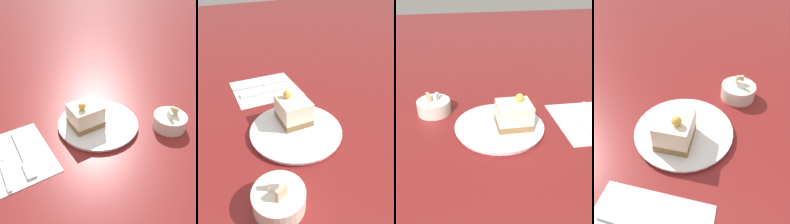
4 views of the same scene
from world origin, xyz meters
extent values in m
plane|color=maroon|center=(0.00, 0.00, 0.00)|extent=(4.00, 4.00, 0.00)
cylinder|color=white|center=(-0.04, -0.02, 0.01)|extent=(0.21, 0.21, 0.01)
cylinder|color=white|center=(-0.04, -0.02, 0.01)|extent=(0.22, 0.22, 0.00)
cube|color=olive|center=(-0.01, -0.03, 0.02)|extent=(0.09, 0.08, 0.02)
cube|color=#EFE5C6|center=(-0.01, -0.03, 0.05)|extent=(0.09, 0.08, 0.05)
sphere|color=#EFB747|center=(0.01, -0.02, 0.08)|extent=(0.02, 0.02, 0.02)
cube|color=white|center=(0.20, -0.03, 0.00)|extent=(0.20, 0.21, 0.00)
cube|color=silver|center=(0.18, -0.06, 0.01)|extent=(0.02, 0.12, 0.00)
cube|color=silver|center=(0.19, 0.03, 0.01)|extent=(0.03, 0.05, 0.00)
cube|color=silver|center=(0.23, 0.01, 0.01)|extent=(0.02, 0.10, 0.00)
cylinder|color=silver|center=(-0.20, 0.10, 0.02)|extent=(0.09, 0.09, 0.04)
cube|color=#D8B28C|center=(-0.21, 0.10, 0.05)|extent=(0.01, 0.02, 0.02)
cube|color=white|center=(-0.19, 0.11, 0.05)|extent=(0.02, 0.02, 0.02)
camera|label=1|loc=(0.28, 0.43, 0.44)|focal=40.00mm
camera|label=2|loc=(-0.40, 0.18, 0.35)|focal=35.00mm
camera|label=3|loc=(-0.17, -0.52, 0.35)|focal=40.00mm
camera|label=4|loc=(0.30, 0.06, 0.37)|focal=35.00mm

